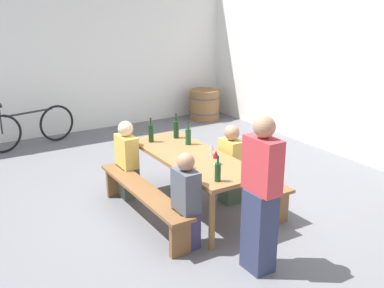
{
  "coord_description": "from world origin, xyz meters",
  "views": [
    {
      "loc": [
        4.66,
        -2.85,
        2.68
      ],
      "look_at": [
        0.0,
        0.0,
        0.9
      ],
      "focal_mm": 42.47,
      "sensor_mm": 36.0,
      "label": 1
    }
  ],
  "objects_px": {
    "wine_bottle_3": "(218,172)",
    "seated_guest_near_0": "(127,161)",
    "wine_bottle_1": "(151,133)",
    "wine_barrel": "(204,104)",
    "wine_glass_0": "(211,147)",
    "wine_glass_2": "(216,155)",
    "wine_bottle_2": "(176,129)",
    "standing_host": "(261,198)",
    "wine_glass_1": "(189,158)",
    "parked_bicycle_0": "(30,127)",
    "bench_far": "(236,173)",
    "wine_bottle_0": "(188,136)",
    "bench_near": "(143,195)",
    "seated_guest_far_0": "(231,166)",
    "seated_guest_near_1": "(186,203)",
    "tasting_table": "(192,161)"
  },
  "relations": [
    {
      "from": "wine_bottle_3",
      "to": "seated_guest_near_0",
      "type": "distance_m",
      "value": 1.75
    },
    {
      "from": "wine_bottle_1",
      "to": "wine_barrel",
      "type": "distance_m",
      "value": 4.21
    },
    {
      "from": "wine_glass_0",
      "to": "wine_glass_2",
      "type": "height_order",
      "value": "wine_glass_2"
    },
    {
      "from": "wine_bottle_2",
      "to": "standing_host",
      "type": "relative_size",
      "value": 0.22
    },
    {
      "from": "wine_glass_1",
      "to": "parked_bicycle_0",
      "type": "height_order",
      "value": "wine_glass_1"
    },
    {
      "from": "bench_far",
      "to": "wine_bottle_0",
      "type": "relative_size",
      "value": 6.28
    },
    {
      "from": "wine_glass_0",
      "to": "seated_guest_near_0",
      "type": "xyz_separation_m",
      "value": [
        -0.92,
        -0.78,
        -0.33
      ]
    },
    {
      "from": "bench_near",
      "to": "seated_guest_far_0",
      "type": "relative_size",
      "value": 1.86
    },
    {
      "from": "wine_bottle_2",
      "to": "standing_host",
      "type": "bearing_deg",
      "value": -8.6
    },
    {
      "from": "wine_bottle_2",
      "to": "parked_bicycle_0",
      "type": "height_order",
      "value": "wine_bottle_2"
    },
    {
      "from": "seated_guest_near_0",
      "to": "wine_bottle_2",
      "type": "bearing_deg",
      "value": -3.86
    },
    {
      "from": "wine_bottle_1",
      "to": "wine_bottle_3",
      "type": "height_order",
      "value": "wine_bottle_1"
    },
    {
      "from": "wine_bottle_0",
      "to": "parked_bicycle_0",
      "type": "xyz_separation_m",
      "value": [
        -3.39,
        -1.39,
        -0.5
      ]
    },
    {
      "from": "wine_glass_1",
      "to": "wine_bottle_0",
      "type": "bearing_deg",
      "value": 149.81
    },
    {
      "from": "wine_bottle_1",
      "to": "wine_glass_0",
      "type": "xyz_separation_m",
      "value": [
        0.89,
        0.42,
        -0.03
      ]
    },
    {
      "from": "wine_bottle_0",
      "to": "wine_glass_1",
      "type": "bearing_deg",
      "value": -30.19
    },
    {
      "from": "wine_glass_1",
      "to": "parked_bicycle_0",
      "type": "relative_size",
      "value": 0.11
    },
    {
      "from": "wine_bottle_3",
      "to": "parked_bicycle_0",
      "type": "xyz_separation_m",
      "value": [
        -4.67,
        -0.99,
        -0.49
      ]
    },
    {
      "from": "standing_host",
      "to": "bench_near",
      "type": "bearing_deg",
      "value": 19.79
    },
    {
      "from": "wine_bottle_2",
      "to": "parked_bicycle_0",
      "type": "distance_m",
      "value": 3.38
    },
    {
      "from": "bench_near",
      "to": "wine_bottle_0",
      "type": "bearing_deg",
      "value": 114.46
    },
    {
      "from": "wine_bottle_0",
      "to": "seated_guest_far_0",
      "type": "relative_size",
      "value": 0.3
    },
    {
      "from": "wine_glass_2",
      "to": "seated_guest_near_1",
      "type": "distance_m",
      "value": 0.8
    },
    {
      "from": "tasting_table",
      "to": "wine_glass_2",
      "type": "distance_m",
      "value": 0.48
    },
    {
      "from": "wine_glass_0",
      "to": "seated_guest_far_0",
      "type": "xyz_separation_m",
      "value": [
        -0.02,
        0.33,
        -0.33
      ]
    },
    {
      "from": "wine_bottle_1",
      "to": "wine_glass_0",
      "type": "relative_size",
      "value": 2.38
    },
    {
      "from": "bench_far",
      "to": "seated_guest_near_1",
      "type": "bearing_deg",
      "value": -58.2
    },
    {
      "from": "parked_bicycle_0",
      "to": "bench_near",
      "type": "bearing_deg",
      "value": -94.93
    },
    {
      "from": "wine_bottle_1",
      "to": "wine_glass_2",
      "type": "distance_m",
      "value": 1.23
    },
    {
      "from": "seated_guest_near_1",
      "to": "seated_guest_far_0",
      "type": "bearing_deg",
      "value": 31.94
    },
    {
      "from": "bench_near",
      "to": "seated_guest_near_1",
      "type": "height_order",
      "value": "seated_guest_near_1"
    },
    {
      "from": "wine_bottle_0",
      "to": "standing_host",
      "type": "height_order",
      "value": "standing_host"
    },
    {
      "from": "wine_bottle_0",
      "to": "wine_barrel",
      "type": "bearing_deg",
      "value": 144.0
    },
    {
      "from": "wine_bottle_0",
      "to": "seated_guest_near_0",
      "type": "xyz_separation_m",
      "value": [
        -0.4,
        -0.74,
        -0.35
      ]
    },
    {
      "from": "bench_far",
      "to": "seated_guest_near_1",
      "type": "distance_m",
      "value": 1.5
    },
    {
      "from": "wine_bottle_1",
      "to": "wine_glass_1",
      "type": "height_order",
      "value": "wine_bottle_1"
    },
    {
      "from": "bench_near",
      "to": "wine_glass_2",
      "type": "bearing_deg",
      "value": 61.2
    },
    {
      "from": "tasting_table",
      "to": "seated_guest_near_1",
      "type": "distance_m",
      "value": 0.97
    },
    {
      "from": "bench_far",
      "to": "seated_guest_near_1",
      "type": "relative_size",
      "value": 1.82
    },
    {
      "from": "wine_bottle_2",
      "to": "parked_bicycle_0",
      "type": "bearing_deg",
      "value": -155.34
    },
    {
      "from": "wine_barrel",
      "to": "wine_glass_0",
      "type": "bearing_deg",
      "value": -31.88
    },
    {
      "from": "standing_host",
      "to": "wine_bottle_1",
      "type": "bearing_deg",
      "value": 1.03
    },
    {
      "from": "wine_glass_0",
      "to": "standing_host",
      "type": "distance_m",
      "value": 1.48
    },
    {
      "from": "seated_guest_far_0",
      "to": "standing_host",
      "type": "height_order",
      "value": "standing_host"
    },
    {
      "from": "wine_glass_2",
      "to": "standing_host",
      "type": "xyz_separation_m",
      "value": [
        1.11,
        -0.23,
        -0.08
      ]
    },
    {
      "from": "wine_bottle_0",
      "to": "wine_barrel",
      "type": "distance_m",
      "value": 4.25
    },
    {
      "from": "bench_near",
      "to": "wine_bottle_3",
      "type": "height_order",
      "value": "wine_bottle_3"
    },
    {
      "from": "parked_bicycle_0",
      "to": "standing_host",
      "type": "bearing_deg",
      "value": -91.23
    },
    {
      "from": "wine_glass_0",
      "to": "wine_bottle_3",
      "type": "bearing_deg",
      "value": -29.26
    },
    {
      "from": "wine_glass_0",
      "to": "parked_bicycle_0",
      "type": "xyz_separation_m",
      "value": [
        -3.91,
        -1.42,
        -0.48
      ]
    }
  ]
}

